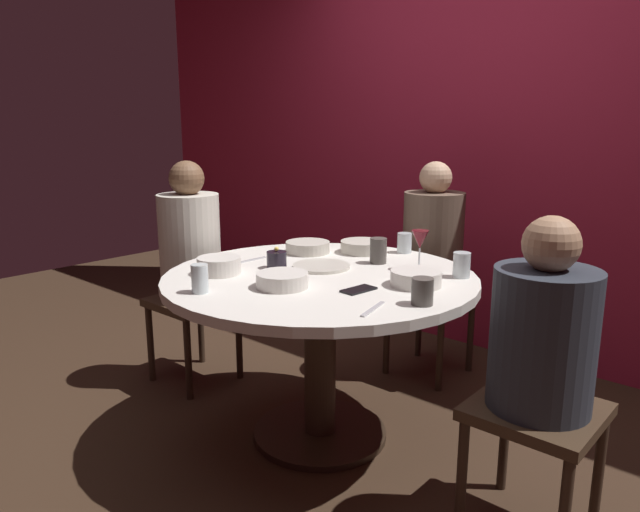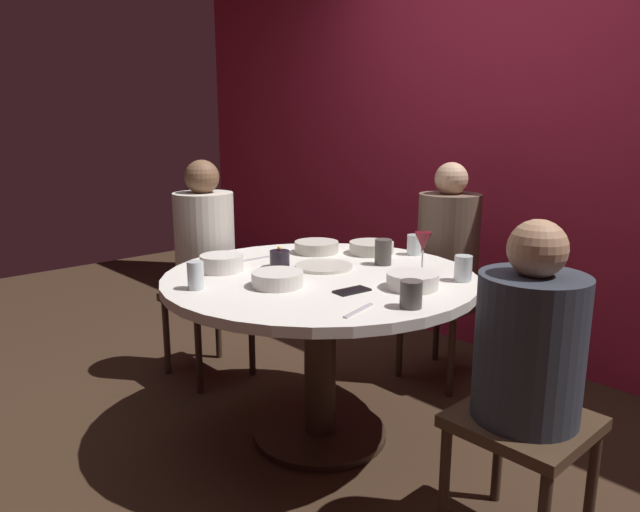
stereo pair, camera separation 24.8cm
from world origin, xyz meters
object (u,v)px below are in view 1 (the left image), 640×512
object	(u,v)px
wine_glass	(420,241)
cup_near_candle	(404,243)
candle_holder	(277,260)
seated_diner_back	(433,247)
bowl_sauce_side	(362,247)
bowl_serving_large	(219,265)
bowl_rice_portion	(282,280)
cup_by_left_diner	(378,251)
seated_diner_right	(542,343)
seated_diner_left	(190,249)
dining_table	(320,309)
cup_by_right_diner	(462,265)
cell_phone	(359,290)
dinner_plate	(321,266)
bowl_salad_center	(308,247)
bowl_small_white	(416,278)
cup_far_edge	(422,291)
cup_center_front	(200,279)

from	to	relation	value
wine_glass	cup_near_candle	size ratio (longest dim) A/B	1.78
candle_holder	seated_diner_back	bearing A→B (deg)	77.50
wine_glass	bowl_sauce_side	xyz separation A→B (m)	(-0.40, 0.12, -0.10)
bowl_serving_large	bowl_rice_portion	world-z (taller)	bowl_serving_large
cup_by_left_diner	seated_diner_right	bearing A→B (deg)	-20.26
seated_diner_left	bowl_sauce_side	xyz separation A→B (m)	(0.79, 0.46, 0.05)
dining_table	cup_by_right_diner	size ratio (longest dim) A/B	12.63
wine_glass	cup_by_left_diner	xyz separation A→B (m)	(-0.21, -0.02, -0.07)
seated_diner_right	cell_phone	world-z (taller)	seated_diner_right
candle_holder	dinner_plate	size ratio (longest dim) A/B	0.38
bowl_serving_large	seated_diner_back	bearing A→B (deg)	74.63
bowl_serving_large	candle_holder	bearing A→B (deg)	63.43
seated_diner_left	seated_diner_right	size ratio (longest dim) A/B	1.08
seated_diner_left	cup_by_right_diner	distance (m)	1.44
bowl_salad_center	cup_near_candle	size ratio (longest dim) A/B	2.21
bowl_rice_portion	cup_by_left_diner	world-z (taller)	cup_by_left_diner
seated_diner_left	seated_diner_back	xyz separation A→B (m)	(0.91, 0.93, -0.01)
wine_glass	bowl_salad_center	distance (m)	0.61
bowl_small_white	cup_far_edge	size ratio (longest dim) A/B	2.10
seated_diner_left	bowl_serving_large	xyz separation A→B (m)	(0.58, -0.28, 0.06)
seated_diner_back	seated_diner_right	world-z (taller)	seated_diner_back
cell_phone	cup_far_edge	distance (m)	0.28
dinner_plate	bowl_serving_large	xyz separation A→B (m)	(-0.26, -0.37, 0.03)
cup_near_candle	wine_glass	bearing A→B (deg)	-46.09
wine_glass	dinner_plate	world-z (taller)	wine_glass
cup_near_candle	dining_table	bearing A→B (deg)	-93.26
seated_diner_left	cup_near_candle	distance (m)	1.12
seated_diner_right	candle_holder	size ratio (longest dim) A/B	11.42
bowl_small_white	cup_near_candle	world-z (taller)	cup_near_candle
candle_holder	cup_near_candle	bearing A→B (deg)	68.70
bowl_rice_portion	cup_center_front	size ratio (longest dim) A/B	1.86
cup_by_right_diner	dinner_plate	bearing A→B (deg)	-154.27
dining_table	cup_far_edge	xyz separation A→B (m)	(0.55, -0.08, 0.21)
seated_diner_back	bowl_sauce_side	xyz separation A→B (m)	(-0.13, -0.47, 0.06)
seated_diner_left	cup_center_front	world-z (taller)	seated_diner_left
seated_diner_back	cup_near_candle	distance (m)	0.34
seated_diner_back	wine_glass	bearing A→B (deg)	25.20
cell_phone	bowl_small_white	xyz separation A→B (m)	(0.13, 0.21, 0.03)
candle_holder	cup_center_front	size ratio (longest dim) A/B	0.88
cup_near_candle	cup_center_front	world-z (taller)	cup_center_front
bowl_sauce_side	cup_near_candle	world-z (taller)	cup_near_candle
bowl_salad_center	cup_near_candle	bearing A→B (deg)	41.36
seated_diner_left	wine_glass	size ratio (longest dim) A/B	6.83
bowl_serving_large	bowl_rice_portion	xyz separation A→B (m)	(0.35, 0.03, -0.01)
dining_table	bowl_salad_center	xyz separation A→B (m)	(-0.33, 0.28, 0.18)
seated_diner_back	bowl_sauce_side	distance (m)	0.49
seated_diner_right	dinner_plate	xyz separation A→B (m)	(-1.03, 0.09, 0.07)
dining_table	seated_diner_left	world-z (taller)	seated_diner_left
cell_phone	bowl_small_white	bearing A→B (deg)	65.50
seated_diner_left	dinner_plate	bearing A→B (deg)	6.10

